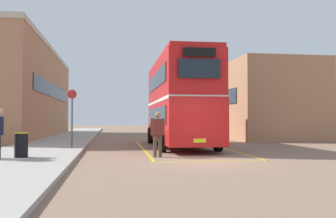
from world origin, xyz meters
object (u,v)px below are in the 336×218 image
at_px(litter_bin, 21,145).
at_px(bus_stop_sign, 72,113).
at_px(pedestrian_boarding, 158,131).
at_px(double_decker_bus, 179,101).
at_px(single_deck_bus, 173,118).

xyz_separation_m(litter_bin, bus_stop_sign, (1.31, 4.57, 1.23)).
distance_m(pedestrian_boarding, litter_bin, 5.10).
distance_m(double_decker_bus, single_deck_bus, 19.99).
bearing_deg(litter_bin, single_deck_bus, 69.20).
xyz_separation_m(double_decker_bus, pedestrian_boarding, (-1.85, -5.24, -1.46)).
height_order(single_deck_bus, pedestrian_boarding, single_deck_bus).
bearing_deg(single_deck_bus, double_decker_bus, -98.42).
relative_size(double_decker_bus, litter_bin, 11.49).
bearing_deg(single_deck_bus, litter_bin, -110.80).
bearing_deg(double_decker_bus, litter_bin, -138.78).
height_order(pedestrian_boarding, litter_bin, pedestrian_boarding).
bearing_deg(pedestrian_boarding, single_deck_bus, 79.19).
distance_m(litter_bin, bus_stop_sign, 4.91).
distance_m(single_deck_bus, pedestrian_boarding, 25.45).
distance_m(double_decker_bus, pedestrian_boarding, 5.74).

